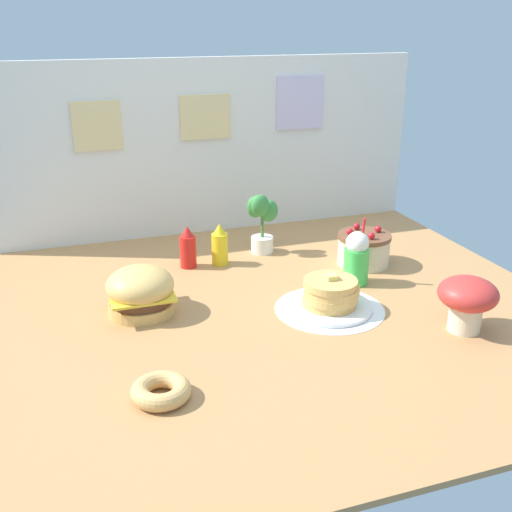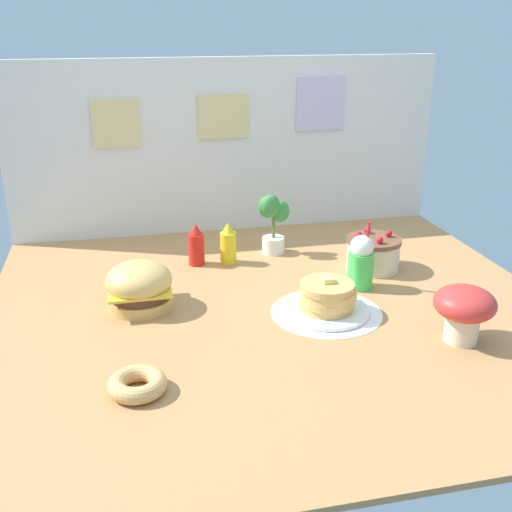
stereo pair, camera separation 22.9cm
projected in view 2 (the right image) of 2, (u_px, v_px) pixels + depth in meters
ground_plane at (277, 313)px, 2.24m from camera, size 2.05×1.90×0.02m
back_wall at (228, 145)px, 2.94m from camera, size 2.05×0.04×0.82m
doily_mat at (326, 312)px, 2.21m from camera, size 0.40×0.40×0.00m
burger at (139, 286)px, 2.23m from camera, size 0.24×0.24×0.17m
pancake_stack at (327, 299)px, 2.19m from camera, size 0.31×0.31×0.13m
layer_cake at (373, 253)px, 2.58m from camera, size 0.23×0.23×0.16m
ketchup_bottle at (196, 246)px, 2.62m from camera, size 0.07×0.07×0.18m
mustard_bottle at (228, 244)px, 2.63m from camera, size 0.07×0.07×0.18m
cream_soda_cup at (361, 262)px, 2.38m from camera, size 0.10×0.10×0.27m
donut_pink_glaze at (137, 384)px, 1.74m from camera, size 0.17×0.17×0.05m
potted_plant at (273, 221)px, 2.72m from camera, size 0.14×0.10×0.28m
mushroom_stool at (464, 308)px, 1.98m from camera, size 0.20×0.20×0.19m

